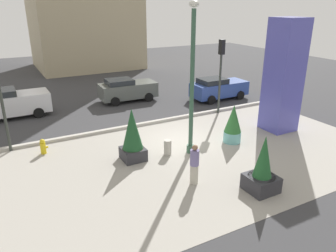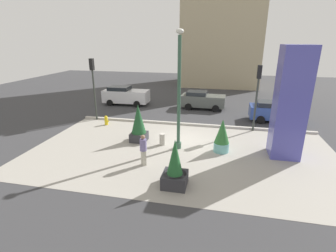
{
  "view_description": "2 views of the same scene",
  "coord_description": "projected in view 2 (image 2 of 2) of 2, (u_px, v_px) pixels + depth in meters",
  "views": [
    {
      "loc": [
        -8.01,
        -13.53,
        6.85
      ],
      "look_at": [
        -1.0,
        -0.51,
        1.22
      ],
      "focal_mm": 34.98,
      "sensor_mm": 36.0,
      "label": 1
    },
    {
      "loc": [
        2.16,
        -15.53,
        6.39
      ],
      "look_at": [
        -1.03,
        -0.72,
        1.17
      ],
      "focal_mm": 27.11,
      "sensor_mm": 36.0,
      "label": 2
    }
  ],
  "objects": [
    {
      "name": "ground_plane",
      "position": [
        193.0,
        122.0,
        20.56
      ],
      "size": [
        60.0,
        60.0,
        0.0
      ],
      "primitive_type": "plane",
      "color": "#38383A"
    },
    {
      "name": "plaza_pavement",
      "position": [
        180.0,
        153.0,
        15.02
      ],
      "size": [
        18.0,
        10.0,
        0.02
      ],
      "primitive_type": "cube",
      "color": "#9E998E",
      "rests_on": "ground_plane"
    },
    {
      "name": "curb_strip",
      "position": [
        191.0,
        124.0,
        19.72
      ],
      "size": [
        18.0,
        0.24,
        0.16
      ],
      "primitive_type": "cube",
      "color": "#B7B2A8",
      "rests_on": "ground_plane"
    },
    {
      "name": "lamp_post",
      "position": [
        179.0,
        94.0,
        14.53
      ],
      "size": [
        0.44,
        0.44,
        6.91
      ],
      "color": "#335642",
      "rests_on": "ground_plane"
    },
    {
      "name": "art_pillar_blue",
      "position": [
        290.0,
        104.0,
        13.71
      ],
      "size": [
        1.57,
        1.57,
        6.12
      ],
      "primitive_type": "cube",
      "color": "#4C4CAD",
      "rests_on": "ground_plane"
    },
    {
      "name": "potted_plant_near_right",
      "position": [
        175.0,
        168.0,
        11.34
      ],
      "size": [
        1.12,
        1.12,
        2.29
      ],
      "color": "#2D2D33",
      "rests_on": "ground_plane"
    },
    {
      "name": "potted_plant_mid_plaza",
      "position": [
        222.0,
        136.0,
        14.85
      ],
      "size": [
        0.9,
        0.9,
        2.01
      ],
      "color": "#6BB2B2",
      "rests_on": "ground_plane"
    },
    {
      "name": "potted_plant_by_pillar",
      "position": [
        139.0,
        124.0,
        16.35
      ],
      "size": [
        1.03,
        1.03,
        2.48
      ],
      "color": "#2D2D33",
      "rests_on": "ground_plane"
    },
    {
      "name": "fire_hydrant",
      "position": [
        106.0,
        120.0,
        19.75
      ],
      "size": [
        0.36,
        0.26,
        0.75
      ],
      "color": "gold",
      "rests_on": "ground_plane"
    },
    {
      "name": "concrete_bollard",
      "position": [
        162.0,
        139.0,
        16.01
      ],
      "size": [
        0.36,
        0.36,
        0.75
      ],
      "primitive_type": "cylinder",
      "color": "#B2ADA3",
      "rests_on": "ground_plane"
    },
    {
      "name": "traffic_light_far_side",
      "position": [
        93.0,
        80.0,
        20.09
      ],
      "size": [
        0.28,
        0.42,
        4.95
      ],
      "color": "#333833",
      "rests_on": "ground_plane"
    },
    {
      "name": "traffic_light_corner",
      "position": [
        258.0,
        88.0,
        17.57
      ],
      "size": [
        0.28,
        0.42,
        4.71
      ],
      "color": "#333833",
      "rests_on": "ground_plane"
    },
    {
      "name": "car_curb_east",
      "position": [
        276.0,
        111.0,
        20.44
      ],
      "size": [
        4.26,
        1.97,
        1.62
      ],
      "color": "#2D4793",
      "rests_on": "ground_plane"
    },
    {
      "name": "car_intersection",
      "position": [
        202.0,
        100.0,
        24.24
      ],
      "size": [
        4.17,
        2.12,
        1.66
      ],
      "color": "#565B56",
      "rests_on": "ground_plane"
    },
    {
      "name": "car_far_lane",
      "position": [
        126.0,
        95.0,
        25.79
      ],
      "size": [
        4.57,
        2.14,
        1.83
      ],
      "color": "silver",
      "rests_on": "ground_plane"
    },
    {
      "name": "pedestrian_on_sidewalk",
      "position": [
        143.0,
        149.0,
        13.25
      ],
      "size": [
        0.51,
        0.51,
        1.71
      ],
      "color": "#B2AD9E",
      "rests_on": "ground_plane"
    }
  ]
}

